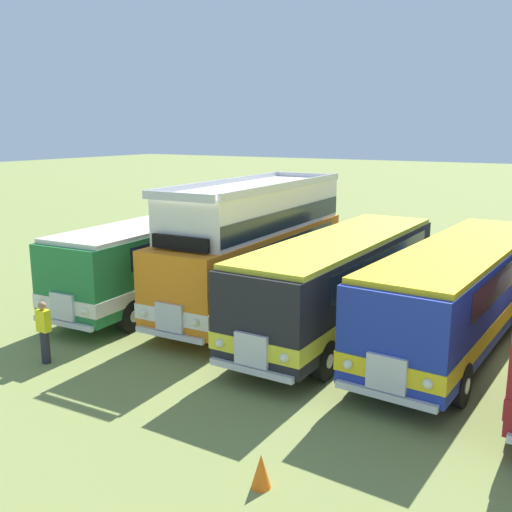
{
  "coord_description": "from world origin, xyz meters",
  "views": [
    {
      "loc": [
        1.51,
        -16.68,
        6.2
      ],
      "look_at": [
        -8.79,
        0.56,
        1.83
      ],
      "focal_mm": 40.91,
      "sensor_mm": 36.0,
      "label": 1
    }
  ],
  "objects": [
    {
      "name": "cone_mid_row",
      "position": [
        -3.14,
        -8.72,
        0.32
      ],
      "size": [
        0.36,
        0.36,
        0.64
      ],
      "primitive_type": "cone",
      "color": "orange",
      "rests_on": "ground"
    },
    {
      "name": "bus_fourth_in_row",
      "position": [
        -1.72,
        0.31,
        1.76
      ],
      "size": [
        3.19,
        11.3,
        2.99
      ],
      "color": "#1E339E",
      "rests_on": "ground"
    },
    {
      "name": "bus_first_in_row",
      "position": [
        -12.07,
        -0.19,
        1.75
      ],
      "size": [
        3.07,
        10.75,
        2.99
      ],
      "color": "#237538",
      "rests_on": "ground"
    },
    {
      "name": "marshal_person",
      "position": [
        -10.99,
        -6.86,
        0.89
      ],
      "size": [
        0.36,
        0.24,
        1.73
      ],
      "color": "#23232D",
      "rests_on": "ground"
    },
    {
      "name": "bus_third_in_row",
      "position": [
        -5.17,
        -0.27,
        1.75
      ],
      "size": [
        2.72,
        10.68,
        2.99
      ],
      "color": "black",
      "rests_on": "ground"
    },
    {
      "name": "bus_second_in_row",
      "position": [
        -8.62,
        0.25,
        2.35
      ],
      "size": [
        2.86,
        9.8,
        4.52
      ],
      "color": "orange",
      "rests_on": "ground"
    }
  ]
}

